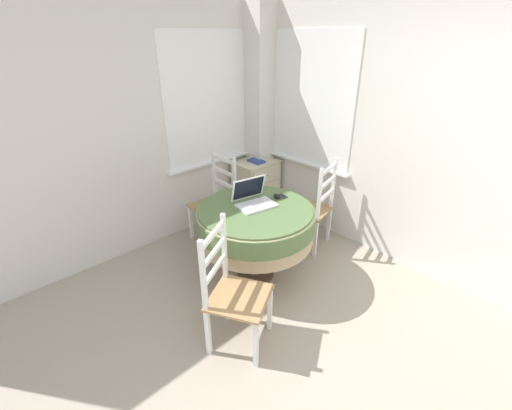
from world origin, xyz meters
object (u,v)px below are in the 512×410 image
Objects in this scene: laptop at (254,199)px; cell_phone at (283,196)px; dining_chair_near_back_window at (216,202)px; corner_cabinet at (256,186)px; dining_chair_near_right_window at (313,208)px; book_on_cabinet at (256,161)px; round_dining_table at (255,223)px; dining_chair_camera_near at (233,293)px; computer_mouse at (277,196)px.

laptop is 0.33m from cell_phone.
dining_chair_near_back_window reaches higher than corner_cabinet.
dining_chair_near_back_window is 1.42× the size of corner_cabinet.
dining_chair_near_right_window is (0.79, -0.10, -0.33)m from laptop.
cell_phone is at bearing -120.40° from corner_cabinet.
laptop is 0.82m from dining_chair_near_back_window.
cell_phone is 0.11× the size of dining_chair_near_right_window.
book_on_cabinet is at bearing 59.89° from cell_phone.
dining_chair_near_back_window is (0.15, 0.82, -0.13)m from round_dining_table.
dining_chair_near_right_window is 1.00× the size of dining_chair_camera_near.
dining_chair_near_back_window is 0.83m from corner_cabinet.
cell_phone is 0.15× the size of corner_cabinet.
dining_chair_near_back_window and dining_chair_near_right_window have the same top height.
corner_cabinet is (0.90, 0.93, -0.44)m from laptop.
corner_cabinet is (0.12, 1.03, -0.11)m from dining_chair_near_right_window.
laptop is 0.55× the size of corner_cabinet.
cell_phone is at bearing -120.11° from book_on_cabinet.
dining_chair_near_back_window is at bearing 100.27° from computer_mouse.
dining_chair_near_back_window is at bearing 104.77° from cell_phone.
dining_chair_near_back_window reaches higher than computer_mouse.
round_dining_table reaches higher than book_on_cabinet.
laptop reaches higher than round_dining_table.
dining_chair_near_back_window is 1.08m from dining_chair_near_right_window.
cell_phone is 1.22m from corner_cabinet.
dining_chair_camera_near is (-0.71, -0.55, -0.33)m from laptop.
dining_chair_near_right_window is at bearing -1.60° from round_dining_table.
dining_chair_near_right_window and dining_chair_camera_near have the same top height.
book_on_cabinet is (0.93, 0.97, 0.12)m from round_dining_table.
dining_chair_near_right_window is at bearing -3.77° from computer_mouse.
round_dining_table is at bearing 35.38° from dining_chair_camera_near.
dining_chair_camera_near reaches higher than laptop.
laptop is at bearing 56.94° from round_dining_table.
dining_chair_near_back_window is at bearing -166.83° from corner_cabinet.
cell_phone is (0.32, -0.07, -0.05)m from laptop.
dining_chair_near_back_window is (-0.15, 0.80, -0.30)m from computer_mouse.
round_dining_table is at bearing -133.66° from book_on_cabinet.
round_dining_table is 1.35m from book_on_cabinet.
laptop is 0.39× the size of dining_chair_near_right_window.
cell_phone is 0.55m from dining_chair_near_right_window.
book_on_cabinet is at bearing 56.80° from computer_mouse.
cell_phone is (0.37, 0.01, 0.15)m from round_dining_table.
corner_cabinet is 3.44× the size of book_on_cabinet.
dining_chair_camera_near reaches higher than corner_cabinet.
cell_phone is at bearing -11.69° from laptop.
dining_chair_camera_near is at bearing -153.33° from computer_mouse.
dining_chair_camera_near is at bearing -155.13° from cell_phone.
dining_chair_near_back_window is (0.11, 0.74, -0.33)m from laptop.
laptop is 1.26m from book_on_cabinet.
computer_mouse is at bearing 2.30° from round_dining_table.
cell_phone reaches higher than round_dining_table.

